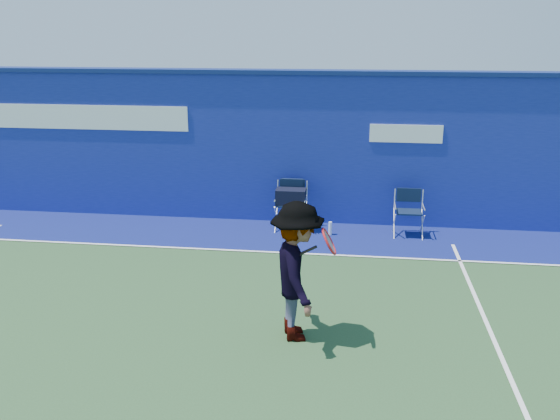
# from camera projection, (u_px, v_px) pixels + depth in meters

# --- Properties ---
(ground) EXTENTS (80.00, 80.00, 0.00)m
(ground) POSITION_uv_depth(u_px,v_px,m) (147.00, 337.00, 7.76)
(ground) COLOR #284927
(ground) RESTS_ON ground
(stadium_wall) EXTENTS (24.00, 0.50, 3.08)m
(stadium_wall) POSITION_uv_depth(u_px,v_px,m) (227.00, 145.00, 12.23)
(stadium_wall) COLOR navy
(stadium_wall) RESTS_ON ground
(out_of_bounds_strip) EXTENTS (24.00, 1.80, 0.01)m
(out_of_bounds_strip) POSITION_uv_depth(u_px,v_px,m) (217.00, 233.00, 11.64)
(out_of_bounds_strip) COLOR navy
(out_of_bounds_strip) RESTS_ON ground
(court_lines) EXTENTS (24.00, 12.00, 0.01)m
(court_lines) POSITION_uv_depth(u_px,v_px,m) (161.00, 315.00, 8.33)
(court_lines) COLOR white
(court_lines) RESTS_ON out_of_bounds_strip
(directors_chair_left) EXTENTS (0.58, 0.54, 0.99)m
(directors_chair_left) POSITION_uv_depth(u_px,v_px,m) (291.00, 210.00, 11.74)
(directors_chair_left) COLOR silver
(directors_chair_left) RESTS_ON ground
(directors_chair_right) EXTENTS (0.53, 0.48, 0.89)m
(directors_chair_right) POSITION_uv_depth(u_px,v_px,m) (408.00, 222.00, 11.44)
(directors_chair_right) COLOR silver
(directors_chair_right) RESTS_ON ground
(water_bottle) EXTENTS (0.07, 0.07, 0.27)m
(water_bottle) POSITION_uv_depth(u_px,v_px,m) (330.00, 228.00, 11.52)
(water_bottle) COLOR white
(water_bottle) RESTS_ON ground
(tennis_player) EXTENTS (0.99, 1.32, 1.83)m
(tennis_player) POSITION_uv_depth(u_px,v_px,m) (297.00, 272.00, 7.52)
(tennis_player) COLOR #EA4738
(tennis_player) RESTS_ON ground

